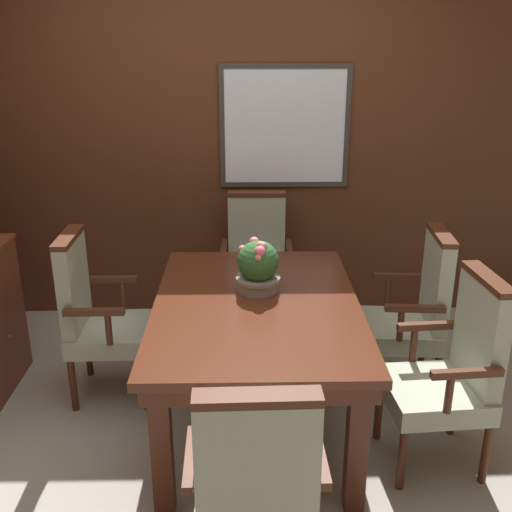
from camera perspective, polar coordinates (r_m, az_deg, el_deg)
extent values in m
plane|color=#A39E93|center=(3.35, -2.82, -17.18)|extent=(14.00, 14.00, 0.00)
cube|color=#4C2816|center=(4.40, -2.51, 9.64)|extent=(7.20, 0.06, 2.45)
cube|color=white|center=(4.33, 2.75, 12.17)|extent=(0.85, 0.01, 0.79)
cube|color=#38332D|center=(4.29, 2.85, 17.63)|extent=(0.92, 0.02, 0.04)
cube|color=#38332D|center=(4.41, 2.67, 6.84)|extent=(0.92, 0.02, 0.04)
cube|color=#38332D|center=(4.32, -3.24, 12.14)|extent=(0.04, 0.02, 0.79)
cube|color=#38332D|center=(4.38, 8.68, 12.06)|extent=(0.03, 0.02, 0.79)
cube|color=#4C2314|center=(2.78, -8.95, -17.52)|extent=(0.09, 0.09, 0.69)
cube|color=#4C2314|center=(2.80, 9.56, -17.28)|extent=(0.09, 0.09, 0.69)
cube|color=#4C2314|center=(3.91, -6.47, -5.52)|extent=(0.09, 0.09, 0.69)
cube|color=#4C2314|center=(3.92, 6.16, -5.41)|extent=(0.09, 0.09, 0.69)
cube|color=#4C2314|center=(3.16, 0.05, -5.88)|extent=(1.01, 1.48, 0.09)
cube|color=#4C2314|center=(3.13, 0.05, -4.77)|extent=(1.07, 1.54, 0.04)
cylinder|color=#472314|center=(4.14, -2.61, -6.56)|extent=(0.04, 0.04, 0.33)
cylinder|color=#472314|center=(4.14, 2.69, -6.57)|extent=(0.04, 0.04, 0.33)
cylinder|color=#472314|center=(4.51, -2.37, -4.21)|extent=(0.04, 0.04, 0.33)
cylinder|color=#472314|center=(4.51, 2.48, -4.21)|extent=(0.04, 0.04, 0.33)
cube|color=#9EA88E|center=(4.23, 0.05, -2.64)|extent=(0.45, 0.48, 0.11)
cube|color=#9EA88E|center=(4.30, 0.06, 2.31)|extent=(0.41, 0.09, 0.53)
cube|color=#472314|center=(4.22, 0.06, 5.93)|extent=(0.41, 0.10, 0.03)
cylinder|color=#472314|center=(4.15, -3.12, -0.87)|extent=(0.04, 0.04, 0.20)
cube|color=#472314|center=(4.18, -3.10, 0.74)|extent=(0.04, 0.33, 0.04)
cylinder|color=#472314|center=(4.15, 3.22, -0.88)|extent=(0.04, 0.04, 0.20)
cube|color=#472314|center=(4.18, 3.20, 0.73)|extent=(0.04, 0.33, 0.04)
cylinder|color=#472314|center=(2.73, 4.04, -22.99)|extent=(0.04, 0.04, 0.33)
cube|color=#9EA88E|center=(2.42, -0.11, -22.71)|extent=(0.45, 0.48, 0.11)
cube|color=#9EA88E|center=(2.06, 0.12, -19.89)|extent=(0.41, 0.09, 0.53)
cube|color=#472314|center=(1.89, 0.13, -13.38)|extent=(0.41, 0.10, 0.03)
cylinder|color=#472314|center=(2.36, 5.74, -19.13)|extent=(0.04, 0.04, 0.20)
cube|color=#472314|center=(2.25, 6.09, -18.32)|extent=(0.04, 0.33, 0.04)
cylinder|color=#472314|center=(2.35, -6.09, -19.43)|extent=(0.04, 0.04, 0.20)
cube|color=#472314|center=(2.23, -6.30, -18.64)|extent=(0.04, 0.33, 0.04)
cylinder|color=#472314|center=(3.34, 11.60, -14.29)|extent=(0.04, 0.04, 0.33)
cylinder|color=#472314|center=(3.05, 13.73, -18.27)|extent=(0.04, 0.04, 0.33)
cylinder|color=#472314|center=(3.47, 18.27, -13.49)|extent=(0.04, 0.04, 0.33)
cylinder|color=#472314|center=(3.19, 21.03, -17.14)|extent=(0.04, 0.04, 0.33)
cube|color=#9EA88E|center=(3.13, 16.58, -12.45)|extent=(0.50, 0.48, 0.11)
cube|color=#9EA88E|center=(3.05, 20.60, -6.92)|extent=(0.11, 0.41, 0.53)
cube|color=#472314|center=(2.94, 21.27, -2.04)|extent=(0.12, 0.41, 0.03)
cylinder|color=#472314|center=(3.23, 14.78, -8.07)|extent=(0.04, 0.04, 0.20)
cube|color=#472314|center=(3.21, 16.13, -6.41)|extent=(0.33, 0.06, 0.04)
cylinder|color=#472314|center=(2.86, 17.91, -12.34)|extent=(0.04, 0.04, 0.20)
cube|color=#472314|center=(2.84, 19.46, -10.49)|extent=(0.33, 0.06, 0.04)
cylinder|color=#472314|center=(3.92, 9.64, -8.50)|extent=(0.04, 0.04, 0.33)
cylinder|color=#472314|center=(3.60, 10.29, -11.42)|extent=(0.04, 0.04, 0.33)
cylinder|color=#472314|center=(3.99, 15.56, -8.46)|extent=(0.04, 0.04, 0.33)
cylinder|color=#472314|center=(3.67, 16.77, -11.30)|extent=(0.04, 0.04, 0.33)
cube|color=#9EA88E|center=(3.69, 13.35, -6.89)|extent=(0.50, 0.47, 0.11)
cube|color=#9EA88E|center=(3.60, 16.82, -2.31)|extent=(0.11, 0.41, 0.53)
cube|color=#472314|center=(3.50, 17.28, 1.93)|extent=(0.12, 0.41, 0.03)
cylinder|color=#472314|center=(3.82, 12.45, -3.27)|extent=(0.04, 0.04, 0.20)
cube|color=#472314|center=(3.79, 13.61, -1.91)|extent=(0.33, 0.06, 0.04)
cylinder|color=#472314|center=(3.41, 13.61, -6.35)|extent=(0.04, 0.04, 0.20)
cube|color=#472314|center=(3.38, 14.92, -4.85)|extent=(0.33, 0.06, 0.04)
cylinder|color=#472314|center=(3.56, -10.49, -11.83)|extent=(0.04, 0.04, 0.33)
cylinder|color=#472314|center=(3.88, -9.72, -8.84)|extent=(0.04, 0.04, 0.33)
cylinder|color=#472314|center=(3.64, -17.02, -11.63)|extent=(0.04, 0.04, 0.33)
cylinder|color=#472314|center=(3.96, -15.68, -8.74)|extent=(0.04, 0.04, 0.33)
cube|color=#9EA88E|center=(3.65, -13.52, -7.21)|extent=(0.48, 0.45, 0.11)
cube|color=#9EA88E|center=(3.56, -17.01, -2.57)|extent=(0.09, 0.41, 0.53)
cube|color=#472314|center=(3.46, -17.49, 1.71)|extent=(0.09, 0.41, 0.03)
cylinder|color=#472314|center=(3.37, -13.86, -6.70)|extent=(0.04, 0.04, 0.20)
cube|color=#472314|center=(3.34, -15.19, -5.17)|extent=(0.33, 0.04, 0.04)
cylinder|color=#472314|center=(3.78, -12.54, -3.55)|extent=(0.04, 0.04, 0.20)
cube|color=#472314|center=(3.75, -13.71, -2.17)|extent=(0.33, 0.04, 0.04)
cylinder|color=gray|center=(3.25, 0.19, -2.63)|extent=(0.22, 0.22, 0.08)
cylinder|color=gray|center=(3.24, 0.19, -2.15)|extent=(0.24, 0.24, 0.02)
sphere|color=#2D602D|center=(3.20, 0.20, -0.50)|extent=(0.22, 0.22, 0.22)
sphere|color=#E66D7D|center=(3.11, 0.39, 0.43)|extent=(0.06, 0.06, 0.06)
sphere|color=#F76F6A|center=(3.14, 0.41, 1.01)|extent=(0.04, 0.04, 0.04)
sphere|color=#F27975|center=(3.21, -0.18, 1.36)|extent=(0.05, 0.05, 0.05)
sphere|color=#E2837E|center=(3.14, 0.63, 0.95)|extent=(0.05, 0.05, 0.05)
sphere|color=#DF727E|center=(3.21, -1.30, 0.66)|extent=(0.04, 0.04, 0.04)
sphere|color=#DD7F63|center=(3.10, 0.24, -0.19)|extent=(0.04, 0.04, 0.04)
sphere|color=#4C422D|center=(3.88, -22.40, -7.15)|extent=(0.03, 0.03, 0.03)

